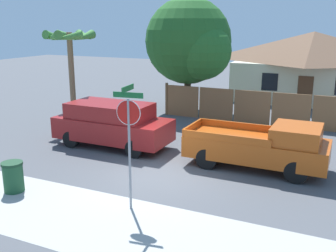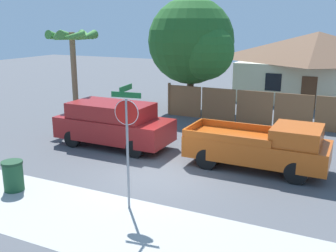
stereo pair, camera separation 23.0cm
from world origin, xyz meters
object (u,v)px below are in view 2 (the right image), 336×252
at_px(orange_pickup, 262,146).
at_px(trash_bin, 13,176).
at_px(house, 316,65).
at_px(red_suv, 113,123).
at_px(oak_tree, 194,43).
at_px(palm_tree, 72,45).
at_px(stop_sign, 127,127).

height_order(orange_pickup, trash_bin, orange_pickup).
bearing_deg(orange_pickup, house, 89.42).
bearing_deg(house, orange_pickup, -90.91).
relative_size(red_suv, trash_bin, 5.14).
height_order(house, trash_bin, house).
relative_size(oak_tree, orange_pickup, 1.31).
xyz_separation_m(palm_tree, red_suv, (3.70, -2.17, -3.09)).
height_order(house, palm_tree, palm_tree).
height_order(red_suv, orange_pickup, red_suv).
bearing_deg(orange_pickup, palm_tree, 168.14).
xyz_separation_m(red_suv, trash_bin, (-0.29, -5.28, -0.53)).
bearing_deg(stop_sign, palm_tree, 129.20).
bearing_deg(orange_pickup, red_suv, -179.69).
xyz_separation_m(red_suv, orange_pickup, (6.33, -0.00, -0.16)).
relative_size(palm_tree, stop_sign, 1.36).
relative_size(red_suv, stop_sign, 1.40).
height_order(palm_tree, trash_bin, palm_tree).
bearing_deg(palm_tree, house, 50.41).
relative_size(house, stop_sign, 2.93).
xyz_separation_m(oak_tree, stop_sign, (3.07, -12.34, -1.62)).
relative_size(house, orange_pickup, 2.07).
distance_m(palm_tree, orange_pickup, 10.77).
distance_m(red_suv, orange_pickup, 6.33).
xyz_separation_m(palm_tree, stop_sign, (7.33, -6.91, -1.71)).
relative_size(oak_tree, palm_tree, 1.37).
bearing_deg(red_suv, palm_tree, 150.00).
bearing_deg(stop_sign, trash_bin, -179.75).
bearing_deg(palm_tree, orange_pickup, -12.19).
height_order(red_suv, stop_sign, stop_sign).
bearing_deg(oak_tree, orange_pickup, -52.76).
height_order(oak_tree, red_suv, oak_tree).
relative_size(house, palm_tree, 2.16).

